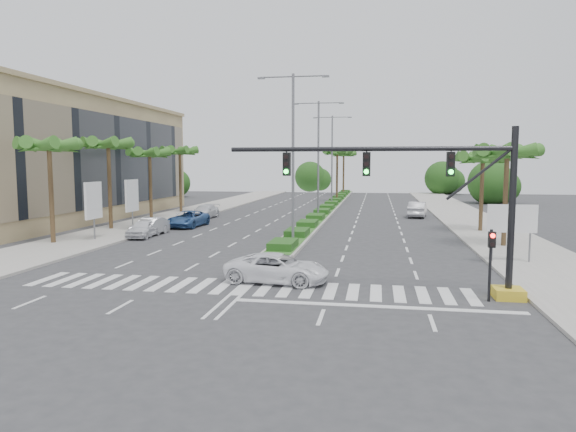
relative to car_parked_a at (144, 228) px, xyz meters
name	(u,v)px	position (x,y,z in m)	size (l,w,h in m)	color
ground	(244,287)	(11.80, -14.42, -0.69)	(160.00, 160.00, 0.00)	#333335
footpath_right	(494,235)	(27.00, 5.58, -0.62)	(6.00, 120.00, 0.15)	gray
footpath_left	(136,227)	(-3.40, 5.58, -0.62)	(6.00, 120.00, 0.15)	gray
median	(331,206)	(11.80, 30.58, -0.59)	(2.20, 75.00, 0.20)	gray
median_grass	(331,205)	(11.80, 30.58, -0.47)	(1.80, 75.00, 0.04)	#25521C
building	(63,161)	(-14.20, 11.58, 5.31)	(12.00, 36.00, 12.00)	tan
signal_gantry	(456,216)	(21.07, -14.42, 2.77)	(12.60, 1.20, 7.20)	gold
pedestrian_signal	(491,253)	(22.40, -15.10, 1.35)	(0.28, 0.36, 3.00)	black
direction_sign	(512,221)	(25.30, -6.43, 1.76)	(2.70, 0.11, 3.40)	slate
billboard_near	(93,201)	(-2.70, -2.42, 2.27)	(0.18, 2.10, 4.35)	slate
billboard_far	(132,196)	(-2.70, 3.58, 2.27)	(0.18, 2.10, 4.35)	slate
palm_left_near	(49,149)	(-4.70, -4.42, 6.00)	(4.57, 4.68, 7.55)	brown
palm_left_mid	(108,147)	(-4.70, 3.58, 6.38)	(4.57, 4.68, 7.95)	brown
palm_left_far	(150,156)	(-4.70, 11.58, 5.80)	(4.57, 4.68, 7.35)	brown
palm_left_end	(180,153)	(-4.70, 19.58, 6.19)	(4.57, 4.68, 7.75)	brown
palm_right_near	(507,156)	(26.30, -0.42, 5.51)	(4.57, 4.68, 7.05)	brown
palm_right_far	(483,161)	(26.30, 7.58, 5.22)	(4.57, 4.68, 6.75)	brown
palm_median_a	(337,154)	(11.80, 40.58, 6.48)	(4.57, 4.68, 8.05)	brown
palm_median_b	(344,156)	(11.80, 55.58, 6.48)	(4.57, 4.68, 8.05)	brown
streetlight_near	(293,148)	(11.80, -0.42, 6.12)	(5.10, 0.25, 12.00)	slate
streetlight_mid	(318,153)	(11.80, 15.58, 6.12)	(5.10, 0.25, 12.00)	slate
streetlight_far	(332,155)	(11.80, 31.58, 6.12)	(5.10, 0.25, 12.00)	slate
car_parked_a	(144,228)	(0.00, 0.00, 0.00)	(1.64, 4.06, 1.38)	silver
car_parked_b	(150,227)	(0.00, 1.09, 0.01)	(1.48, 4.25, 1.40)	#BCBDC1
car_parked_c	(188,219)	(1.01, 6.91, 0.03)	(2.40, 5.21, 1.45)	#2E538E
car_parked_d	(204,212)	(0.00, 14.26, 0.00)	(1.95, 4.80, 1.39)	silver
car_crossing	(277,268)	(13.12, -13.14, 0.00)	(2.29, 4.97, 1.38)	white
car_right	(417,209)	(22.08, 19.43, 0.13)	(1.74, 4.99, 1.64)	silver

